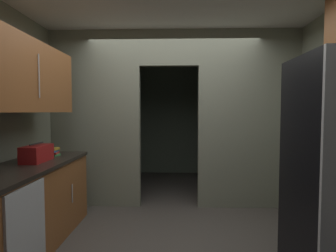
# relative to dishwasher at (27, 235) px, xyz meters

# --- Properties ---
(ground) EXTENTS (20.00, 20.00, 0.00)m
(ground) POSITION_rel_dishwasher_xyz_m (1.19, 0.61, -0.41)
(ground) COLOR #47423D
(kitchen_overhead_slab) EXTENTS (4.10, 6.56, 0.06)m
(kitchen_overhead_slab) POSITION_rel_dishwasher_xyz_m (1.19, 0.99, 2.26)
(kitchen_overhead_slab) COLOR silver
(kitchen_partition) EXTENTS (3.70, 0.12, 2.64)m
(kitchen_partition) POSITION_rel_dishwasher_xyz_m (1.21, 1.89, 0.97)
(kitchen_partition) COLOR gray
(kitchen_partition) RESTS_ON ground
(adjoining_room_shell) EXTENTS (3.70, 2.31, 2.64)m
(adjoining_room_shell) POSITION_rel_dishwasher_xyz_m (1.19, 3.52, 0.91)
(adjoining_room_shell) COLOR slate
(adjoining_room_shell) RESTS_ON ground
(lower_cabinet_run) EXTENTS (0.67, 1.92, 0.89)m
(lower_cabinet_run) POSITION_rel_dishwasher_xyz_m (-0.32, 0.54, 0.03)
(lower_cabinet_run) COLOR brown
(lower_cabinet_run) RESTS_ON ground
(dishwasher) EXTENTS (0.02, 0.56, 0.83)m
(dishwasher) POSITION_rel_dishwasher_xyz_m (0.00, 0.00, 0.00)
(dishwasher) COLOR #B7BABC
(dishwasher) RESTS_ON ground
(upper_cabinet_counterside) EXTENTS (0.36, 1.72, 0.73)m
(upper_cabinet_counterside) POSITION_rel_dishwasher_xyz_m (-0.32, 0.54, 1.38)
(upper_cabinet_counterside) COLOR brown
(boombox) EXTENTS (0.21, 0.39, 0.21)m
(boombox) POSITION_rel_dishwasher_xyz_m (-0.30, 0.74, 0.56)
(boombox) COLOR maroon
(boombox) RESTS_ON lower_cabinet_run
(book_stack) EXTENTS (0.14, 0.17, 0.10)m
(book_stack) POSITION_rel_dishwasher_xyz_m (-0.29, 1.12, 0.52)
(book_stack) COLOR #388C47
(book_stack) RESTS_ON lower_cabinet_run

